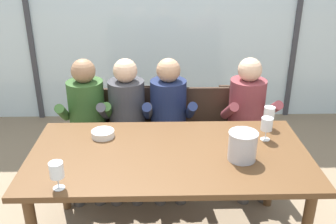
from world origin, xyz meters
TOP-DOWN VIEW (x-y plane):
  - ground at (0.00, 1.00)m, footprint 14.00×14.00m
  - window_glass_panel at (0.00, 2.30)m, footprint 7.13×0.03m
  - window_mullion_left at (-1.60, 2.28)m, footprint 0.06×0.06m
  - window_mullion_right at (1.60, 2.28)m, footprint 0.06×0.06m
  - hillside_vineyard at (0.00, 6.40)m, footprint 13.13×2.40m
  - dining_table at (0.00, 0.00)m, footprint 1.93×0.98m
  - chair_near_curtain at (-0.67, 0.88)m, footprint 0.48×0.48m
  - chair_left_of_center at (-0.33, 0.92)m, footprint 0.45×0.45m
  - chair_center at (-0.02, 0.90)m, footprint 0.50×0.50m
  - chair_right_of_center at (0.37, 0.88)m, footprint 0.44×0.44m
  - chair_near_window_right at (0.70, 0.92)m, footprint 0.47×0.47m
  - person_olive_shirt at (-0.71, 0.77)m, footprint 0.49×0.63m
  - person_charcoal_jacket at (-0.36, 0.77)m, footprint 0.46×0.61m
  - person_navy_polo at (0.02, 0.77)m, footprint 0.47×0.62m
  - person_maroon_top at (0.73, 0.77)m, footprint 0.48×0.63m
  - ice_bucket_primary at (0.48, -0.10)m, footprint 0.20×0.20m
  - tasting_bowl at (-0.49, 0.24)m, footprint 0.17×0.17m
  - wine_glass_by_left_taster at (0.78, 0.37)m, footprint 0.08×0.08m
  - wine_glass_near_bucket at (-0.66, -0.40)m, footprint 0.08×0.08m
  - wine_glass_center_pour at (0.71, 0.17)m, footprint 0.08×0.08m

SIDE VIEW (x-z plane):
  - ground at x=0.00m, z-range 0.00..0.00m
  - chair_near_curtain at x=-0.67m, z-range 0.07..0.94m
  - chair_left_of_center at x=-0.33m, z-range 0.07..0.94m
  - chair_center at x=-0.02m, z-range 0.07..0.94m
  - chair_right_of_center at x=0.37m, z-range 0.07..0.94m
  - chair_near_window_right at x=0.70m, z-range 0.07..0.94m
  - person_olive_shirt at x=-0.71m, z-range 0.08..1.27m
  - person_charcoal_jacket at x=-0.36m, z-range 0.08..1.27m
  - person_navy_polo at x=0.02m, z-range 0.08..1.27m
  - person_maroon_top at x=0.73m, z-range 0.08..1.27m
  - dining_table at x=0.00m, z-range 0.30..1.06m
  - tasting_bowl at x=-0.49m, z-range 0.76..0.81m
  - hillside_vineyard at x=0.00m, z-range 0.00..1.72m
  - ice_bucket_primary at x=0.48m, z-range 0.76..0.96m
  - wine_glass_by_left_taster at x=0.78m, z-range 0.79..0.96m
  - wine_glass_near_bucket at x=-0.66m, z-range 0.79..0.96m
  - wine_glass_center_pour at x=0.71m, z-range 0.79..0.97m
  - window_glass_panel at x=0.00m, z-range 0.00..2.60m
  - window_mullion_left at x=-1.60m, z-range 0.00..2.60m
  - window_mullion_right at x=1.60m, z-range 0.00..2.60m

